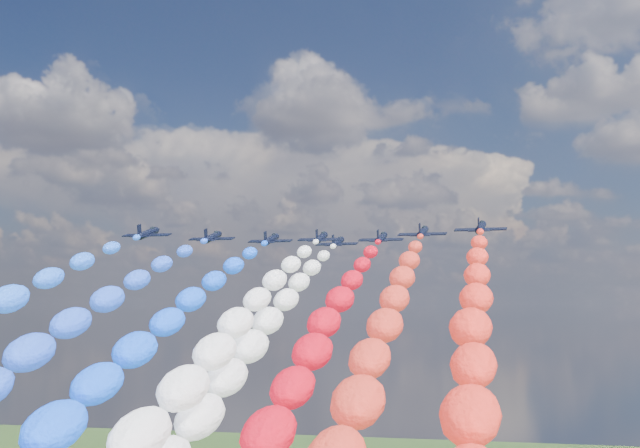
# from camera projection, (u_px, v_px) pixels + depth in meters

# --- Properties ---
(jet_0) EXTENTS (9.17, 12.28, 5.20)m
(jet_0) POSITION_uv_depth(u_px,v_px,m) (148.00, 233.00, 151.48)
(jet_0) COLOR black
(jet_1) EXTENTS (9.03, 12.18, 5.20)m
(jet_1) POSITION_uv_depth(u_px,v_px,m) (213.00, 237.00, 160.11)
(jet_1) COLOR black
(trail_1) EXTENTS (6.50, 132.63, 49.01)m
(trail_1) POSITION_uv_depth(u_px,v_px,m) (5.00, 389.00, 91.90)
(trail_1) COLOR blue
(jet_2) EXTENTS (8.75, 11.98, 5.20)m
(jet_2) POSITION_uv_depth(u_px,v_px,m) (271.00, 239.00, 165.84)
(jet_2) COLOR black
(trail_2) EXTENTS (6.50, 132.63, 49.01)m
(trail_2) POSITION_uv_depth(u_px,v_px,m) (117.00, 384.00, 97.63)
(trail_2) COLOR #1350FF
(jet_3) EXTENTS (8.88, 12.08, 5.20)m
(jet_3) POSITION_uv_depth(u_px,v_px,m) (321.00, 238.00, 161.61)
(jet_3) COLOR black
(trail_3) EXTENTS (6.50, 132.63, 49.01)m
(trail_3) POSITION_uv_depth(u_px,v_px,m) (196.00, 388.00, 93.40)
(trail_3) COLOR white
(jet_4) EXTENTS (9.10, 12.24, 5.20)m
(jet_4) POSITION_uv_depth(u_px,v_px,m) (338.00, 242.00, 173.96)
(jet_4) COLOR black
(trail_4) EXTENTS (6.50, 132.63, 49.01)m
(trail_4) POSITION_uv_depth(u_px,v_px,m) (238.00, 378.00, 105.75)
(trail_4) COLOR white
(jet_5) EXTENTS (8.97, 12.14, 5.20)m
(jet_5) POSITION_uv_depth(u_px,v_px,m) (381.00, 238.00, 162.27)
(jet_5) COLOR black
(trail_5) EXTENTS (6.50, 132.63, 49.01)m
(trail_5) POSITION_uv_depth(u_px,v_px,m) (301.00, 387.00, 94.06)
(trail_5) COLOR red
(jet_6) EXTENTS (9.14, 12.26, 5.20)m
(jet_6) POSITION_uv_depth(u_px,v_px,m) (423.00, 232.00, 149.37)
(jet_6) COLOR black
(trail_6) EXTENTS (6.50, 132.63, 49.01)m
(trail_6) POSITION_uv_depth(u_px,v_px,m) (364.00, 401.00, 81.16)
(trail_6) COLOR red
(jet_7) EXTENTS (9.48, 12.50, 5.20)m
(jet_7) POSITION_uv_depth(u_px,v_px,m) (481.00, 227.00, 139.85)
(jet_7) COLOR black
(trail_7) EXTENTS (6.50, 132.63, 49.01)m
(trail_7) POSITION_uv_depth(u_px,v_px,m) (470.00, 413.00, 71.64)
(trail_7) COLOR red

